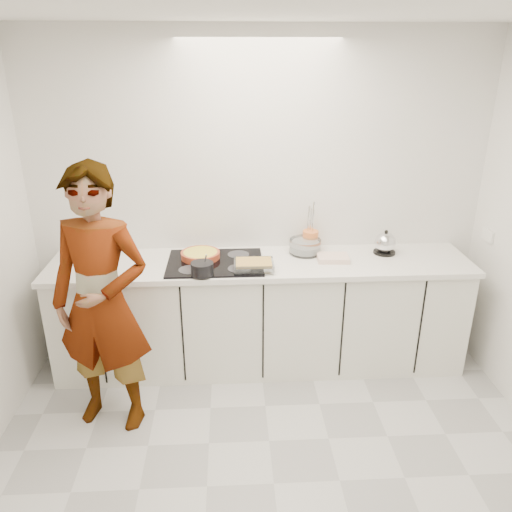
{
  "coord_description": "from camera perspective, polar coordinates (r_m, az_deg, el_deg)",
  "views": [
    {
      "loc": [
        -0.23,
        -2.24,
        2.39
      ],
      "look_at": [
        -0.05,
        1.05,
        1.05
      ],
      "focal_mm": 35.0,
      "sensor_mm": 36.0,
      "label": 1
    }
  ],
  "objects": [
    {
      "name": "floor",
      "position": [
        3.29,
        2.05,
        -24.55
      ],
      "size": [
        3.6,
        3.2,
        0.0
      ],
      "primitive_type": "cube",
      "color": "beige",
      "rests_on": "ground"
    },
    {
      "name": "wall_back",
      "position": [
        4.0,
        0.29,
        6.31
      ],
      "size": [
        3.6,
        0.0,
        2.6
      ],
      "primitive_type": "cube",
      "color": "white",
      "rests_on": "ground"
    },
    {
      "name": "base_cabinets",
      "position": [
        4.04,
        0.53,
        -6.85
      ],
      "size": [
        3.2,
        0.58,
        0.87
      ],
      "primitive_type": "cube",
      "color": "silver",
      "rests_on": "floor"
    },
    {
      "name": "countertop",
      "position": [
        3.84,
        0.56,
        -0.9
      ],
      "size": [
        3.24,
        0.64,
        0.04
      ],
      "primitive_type": "cube",
      "color": "white",
      "rests_on": "base_cabinets"
    },
    {
      "name": "hob",
      "position": [
        3.81,
        -4.69,
        -0.76
      ],
      "size": [
        0.72,
        0.54,
        0.01
      ],
      "primitive_type": "cube",
      "color": "black",
      "rests_on": "countertop"
    },
    {
      "name": "tart_dish",
      "position": [
        3.88,
        -6.37,
        0.17
      ],
      "size": [
        0.31,
        0.31,
        0.05
      ],
      "color": "#A83F22",
      "rests_on": "hob"
    },
    {
      "name": "saucepan",
      "position": [
        3.58,
        -6.17,
        -1.43
      ],
      "size": [
        0.2,
        0.2,
        0.15
      ],
      "color": "black",
      "rests_on": "hob"
    },
    {
      "name": "baking_dish",
      "position": [
        3.66,
        -0.25,
        -0.97
      ],
      "size": [
        0.29,
        0.22,
        0.06
      ],
      "color": "silver",
      "rests_on": "hob"
    },
    {
      "name": "mixing_bowl",
      "position": [
        3.99,
        5.63,
        1.04
      ],
      "size": [
        0.28,
        0.28,
        0.12
      ],
      "color": "silver",
      "rests_on": "countertop"
    },
    {
      "name": "tea_towel",
      "position": [
        3.89,
        8.78,
        -0.22
      ],
      "size": [
        0.25,
        0.19,
        0.04
      ],
      "primitive_type": "cube",
      "rotation": [
        0.0,
        0.0,
        -0.06
      ],
      "color": "white",
      "rests_on": "countertop"
    },
    {
      "name": "kettle",
      "position": [
        4.09,
        14.54,
        1.38
      ],
      "size": [
        0.22,
        0.22,
        0.2
      ],
      "color": "black",
      "rests_on": "countertop"
    },
    {
      "name": "utensil_crock",
      "position": [
        4.06,
        6.22,
        1.81
      ],
      "size": [
        0.16,
        0.16,
        0.16
      ],
      "primitive_type": "cylinder",
      "rotation": [
        0.0,
        0.0,
        -0.26
      ],
      "color": "orange",
      "rests_on": "countertop"
    },
    {
      "name": "cook",
      "position": [
        3.37,
        -17.22,
        -5.13
      ],
      "size": [
        0.74,
        0.57,
        1.81
      ],
      "primitive_type": "imported",
      "rotation": [
        0.0,
        0.0,
        -0.23
      ],
      "color": "silver",
      "rests_on": "floor"
    }
  ]
}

